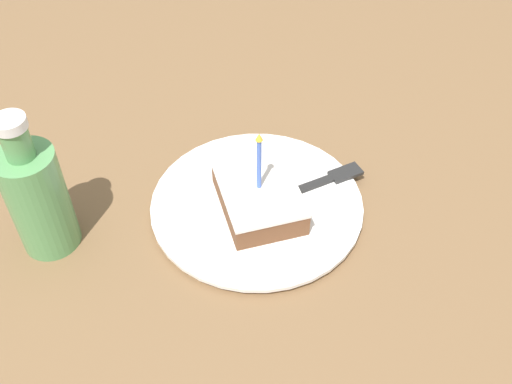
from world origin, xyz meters
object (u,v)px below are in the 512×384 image
Objects in this scene: plate at (256,205)px; bottle at (37,198)px; cake_slice at (257,197)px; fork at (308,187)px.

bottle is (0.27, -0.02, 0.07)m from plate.
bottle is (0.26, -0.03, 0.05)m from cake_slice.
fork is at bearing 177.43° from bottle.
cake_slice reaches higher than fork.
plate is 0.03m from cake_slice.
bottle is at bearing -2.57° from fork.
plate is 0.28m from bottle.
plate is 0.08m from fork.
cake_slice reaches higher than plate.
bottle reaches higher than fork.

